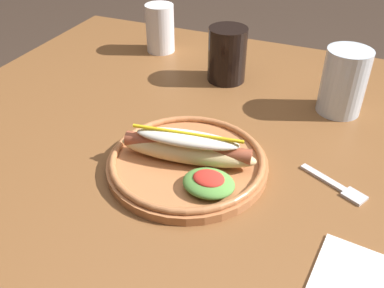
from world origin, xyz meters
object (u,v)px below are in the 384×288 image
object	(u,v)px
water_cup	(344,82)
napkin	(365,284)
fork	(337,186)
hot_dog_plate	(186,159)
extra_cup	(160,28)
soda_cup	(227,55)

from	to	relation	value
water_cup	napkin	bearing A→B (deg)	-78.44
fork	napkin	xyz separation A→B (m)	(0.06, -0.18, -0.00)
water_cup	fork	bearing A→B (deg)	-82.88
hot_dog_plate	extra_cup	bearing A→B (deg)	121.08
soda_cup	extra_cup	bearing A→B (deg)	156.60
water_cup	napkin	distance (m)	0.45
hot_dog_plate	soda_cup	xyz separation A→B (m)	(-0.05, 0.35, 0.04)
napkin	water_cup	bearing A→B (deg)	101.56
extra_cup	napkin	bearing A→B (deg)	-45.04
fork	soda_cup	distance (m)	0.43
hot_dog_plate	extra_cup	size ratio (longest dim) A/B	2.24
soda_cup	extra_cup	size ratio (longest dim) A/B	1.02
hot_dog_plate	water_cup	xyz separation A→B (m)	(0.22, 0.30, 0.05)
soda_cup	fork	bearing A→B (deg)	-45.20
fork	water_cup	world-z (taller)	water_cup
soda_cup	water_cup	distance (m)	0.27
extra_cup	fork	bearing A→B (deg)	-37.32
fork	napkin	world-z (taller)	same
soda_cup	water_cup	xyz separation A→B (m)	(0.26, -0.05, 0.00)
water_cup	extra_cup	world-z (taller)	water_cup
soda_cup	extra_cup	distance (m)	0.24
hot_dog_plate	extra_cup	distance (m)	0.52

